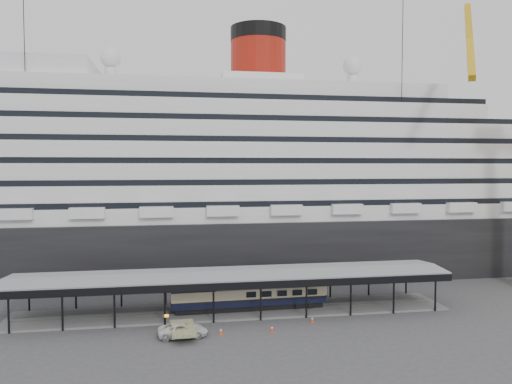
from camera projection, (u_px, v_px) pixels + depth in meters
ground at (238, 324)px, 59.70m from camera, size 200.00×200.00×0.00m
cruise_ship at (215, 169)px, 90.25m from camera, size 130.00×30.00×43.90m
platform_canopy at (233, 294)px, 64.50m from camera, size 56.00×9.18×5.30m
port_truck at (183, 330)px, 55.09m from camera, size 5.56×2.76×1.52m
pullman_carriage at (250, 293)px, 64.86m from camera, size 20.28×3.22×19.85m
traffic_cone_left at (221, 331)px, 55.92m from camera, size 0.45×0.45×0.78m
traffic_cone_mid at (272, 328)px, 56.82m from camera, size 0.50×0.50×0.77m
traffic_cone_right at (312, 319)px, 60.28m from camera, size 0.43×0.43×0.75m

